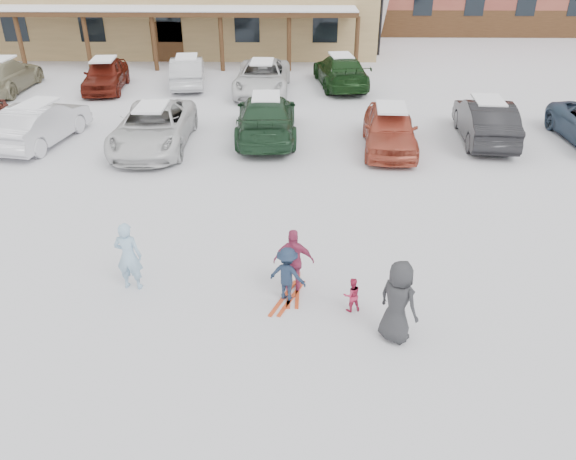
{
  "coord_description": "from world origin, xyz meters",
  "views": [
    {
      "loc": [
        0.5,
        -10.09,
        7.1
      ],
      "look_at": [
        0.3,
        1.0,
        1.0
      ],
      "focal_mm": 35.0,
      "sensor_mm": 36.0,
      "label": 1
    }
  ],
  "objects_px": {
    "bystander_dark": "(398,302)",
    "parked_car_9": "(188,72)",
    "parked_car_7": "(3,75)",
    "parked_car_8": "(105,75)",
    "child_navy": "(287,274)",
    "parked_car_3": "(266,117)",
    "parked_car_1": "(41,123)",
    "parked_car_2": "(153,127)",
    "parked_car_11": "(341,71)",
    "adult_skier": "(129,256)",
    "toddler_red": "(352,295)",
    "parked_car_10": "(262,77)",
    "parked_car_4": "(390,128)",
    "parked_car_5": "(485,120)",
    "child_magenta": "(294,261)"
  },
  "relations": [
    {
      "from": "parked_car_1",
      "to": "parked_car_4",
      "type": "distance_m",
      "value": 12.5
    },
    {
      "from": "child_navy",
      "to": "parked_car_2",
      "type": "height_order",
      "value": "parked_car_2"
    },
    {
      "from": "child_navy",
      "to": "parked_car_4",
      "type": "height_order",
      "value": "parked_car_4"
    },
    {
      "from": "toddler_red",
      "to": "parked_car_4",
      "type": "xyz_separation_m",
      "value": [
        2.09,
        9.52,
        0.38
      ]
    },
    {
      "from": "toddler_red",
      "to": "parked_car_3",
      "type": "distance_m",
      "value": 10.94
    },
    {
      "from": "child_navy",
      "to": "parked_car_9",
      "type": "bearing_deg",
      "value": -51.41
    },
    {
      "from": "parked_car_1",
      "to": "child_magenta",
      "type": "bearing_deg",
      "value": 144.52
    },
    {
      "from": "bystander_dark",
      "to": "parked_car_9",
      "type": "relative_size",
      "value": 0.4
    },
    {
      "from": "child_magenta",
      "to": "parked_car_1",
      "type": "distance_m",
      "value": 13.01
    },
    {
      "from": "adult_skier",
      "to": "parked_car_2",
      "type": "relative_size",
      "value": 0.3
    },
    {
      "from": "toddler_red",
      "to": "parked_car_2",
      "type": "xyz_separation_m",
      "value": [
        -6.25,
        9.59,
        0.36
      ]
    },
    {
      "from": "parked_car_1",
      "to": "parked_car_7",
      "type": "relative_size",
      "value": 0.86
    },
    {
      "from": "parked_car_1",
      "to": "parked_car_7",
      "type": "distance_m",
      "value": 8.44
    },
    {
      "from": "bystander_dark",
      "to": "parked_car_9",
      "type": "xyz_separation_m",
      "value": [
        -7.3,
        18.97,
        -0.14
      ]
    },
    {
      "from": "toddler_red",
      "to": "parked_car_5",
      "type": "relative_size",
      "value": 0.17
    },
    {
      "from": "parked_car_4",
      "to": "parked_car_1",
      "type": "bearing_deg",
      "value": -177.22
    },
    {
      "from": "toddler_red",
      "to": "parked_car_10",
      "type": "distance_m",
      "value": 17.16
    },
    {
      "from": "bystander_dark",
      "to": "parked_car_7",
      "type": "height_order",
      "value": "bystander_dark"
    },
    {
      "from": "adult_skier",
      "to": "child_navy",
      "type": "height_order",
      "value": "adult_skier"
    },
    {
      "from": "parked_car_7",
      "to": "parked_car_8",
      "type": "relative_size",
      "value": 1.22
    },
    {
      "from": "parked_car_3",
      "to": "child_magenta",
      "type": "bearing_deg",
      "value": 94.33
    },
    {
      "from": "child_magenta",
      "to": "parked_car_1",
      "type": "xyz_separation_m",
      "value": [
        -9.2,
        9.2,
        -0.0
      ]
    },
    {
      "from": "child_navy",
      "to": "parked_car_8",
      "type": "xyz_separation_m",
      "value": [
        -8.99,
        16.93,
        0.11
      ]
    },
    {
      "from": "parked_car_5",
      "to": "parked_car_11",
      "type": "height_order",
      "value": "parked_car_5"
    },
    {
      "from": "parked_car_2",
      "to": "parked_car_11",
      "type": "distance_m",
      "value": 11.18
    },
    {
      "from": "bystander_dark",
      "to": "parked_car_8",
      "type": "height_order",
      "value": "bystander_dark"
    },
    {
      "from": "adult_skier",
      "to": "parked_car_9",
      "type": "xyz_separation_m",
      "value": [
        -1.77,
        17.35,
        -0.09
      ]
    },
    {
      "from": "parked_car_1",
      "to": "adult_skier",
      "type": "bearing_deg",
      "value": 131.19
    },
    {
      "from": "parked_car_2",
      "to": "parked_car_9",
      "type": "relative_size",
      "value": 1.23
    },
    {
      "from": "parked_car_1",
      "to": "parked_car_2",
      "type": "bearing_deg",
      "value": -174.82
    },
    {
      "from": "child_magenta",
      "to": "parked_car_9",
      "type": "relative_size",
      "value": 0.35
    },
    {
      "from": "parked_car_7",
      "to": "parked_car_11",
      "type": "height_order",
      "value": "parked_car_7"
    },
    {
      "from": "adult_skier",
      "to": "child_navy",
      "type": "distance_m",
      "value": 3.45
    },
    {
      "from": "adult_skier",
      "to": "bystander_dark",
      "type": "distance_m",
      "value": 5.76
    },
    {
      "from": "toddler_red",
      "to": "child_magenta",
      "type": "relative_size",
      "value": 0.51
    },
    {
      "from": "parked_car_1",
      "to": "parked_car_5",
      "type": "distance_m",
      "value": 16.1
    },
    {
      "from": "parked_car_7",
      "to": "parked_car_8",
      "type": "distance_m",
      "value": 4.75
    },
    {
      "from": "parked_car_1",
      "to": "parked_car_4",
      "type": "bearing_deg",
      "value": -172.24
    },
    {
      "from": "parked_car_9",
      "to": "parked_car_10",
      "type": "distance_m",
      "value": 3.9
    },
    {
      "from": "adult_skier",
      "to": "parked_car_2",
      "type": "distance_m",
      "value": 8.96
    },
    {
      "from": "adult_skier",
      "to": "parked_car_3",
      "type": "relative_size",
      "value": 0.3
    },
    {
      "from": "toddler_red",
      "to": "parked_car_5",
      "type": "distance_m",
      "value": 11.92
    },
    {
      "from": "parked_car_10",
      "to": "parked_car_2",
      "type": "bearing_deg",
      "value": -113.91
    },
    {
      "from": "parked_car_7",
      "to": "parked_car_10",
      "type": "height_order",
      "value": "parked_car_7"
    },
    {
      "from": "child_navy",
      "to": "parked_car_3",
      "type": "relative_size",
      "value": 0.23
    },
    {
      "from": "adult_skier",
      "to": "child_navy",
      "type": "xyz_separation_m",
      "value": [
        3.43,
        -0.38,
        -0.18
      ]
    },
    {
      "from": "parked_car_9",
      "to": "parked_car_10",
      "type": "relative_size",
      "value": 0.82
    },
    {
      "from": "adult_skier",
      "to": "bystander_dark",
      "type": "relative_size",
      "value": 0.94
    },
    {
      "from": "parked_car_9",
      "to": "parked_car_8",
      "type": "bearing_deg",
      "value": 4.02
    },
    {
      "from": "parked_car_8",
      "to": "parked_car_10",
      "type": "xyz_separation_m",
      "value": [
        7.51,
        -0.39,
        0.0
      ]
    }
  ]
}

